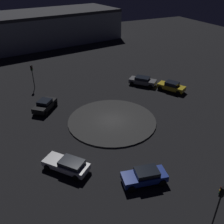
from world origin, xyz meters
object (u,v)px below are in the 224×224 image
at_px(car_blue, 145,176).
at_px(car_grey, 143,81).
at_px(car_yellow, 171,86).
at_px(car_black, 45,105).
at_px(traffic_light_northeast, 32,72).
at_px(traffic_light_west, 220,199).
at_px(store_building, 49,27).
at_px(car_white, 67,164).

bearing_deg(car_blue, car_grey, -109.55).
bearing_deg(car_yellow, car_black, -125.85).
relative_size(car_black, traffic_light_northeast, 1.07).
relative_size(car_yellow, traffic_light_northeast, 1.18).
height_order(car_grey, car_black, car_black).
height_order(car_yellow, car_grey, car_yellow).
relative_size(car_black, traffic_light_west, 1.01).
distance_m(car_yellow, store_building, 40.51).
xyz_separation_m(traffic_light_northeast, traffic_light_west, (-31.97, -7.22, 0.16)).
bearing_deg(car_grey, car_yellow, -5.29).
height_order(car_white, store_building, store_building).
distance_m(car_grey, store_building, 35.94).
relative_size(car_blue, car_grey, 0.97).
bearing_deg(store_building, car_grey, 93.58).
height_order(car_yellow, traffic_light_northeast, traffic_light_northeast).
distance_m(car_blue, car_grey, 22.28).
distance_m(car_yellow, car_black, 19.88).
height_order(car_blue, traffic_light_northeast, traffic_light_northeast).
xyz_separation_m(car_yellow, car_black, (2.74, 19.69, -0.03)).
bearing_deg(traffic_light_northeast, car_blue, -13.93).
distance_m(car_white, store_building, 50.65).
distance_m(car_yellow, traffic_light_northeast, 22.49).
bearing_deg(store_building, car_black, 67.26).
height_order(car_blue, store_building, store_building).
distance_m(car_blue, traffic_light_northeast, 26.39).
xyz_separation_m(traffic_light_west, store_building, (60.23, -2.53, 0.92)).
xyz_separation_m(car_white, traffic_light_west, (-10.81, -8.15, 2.24)).
distance_m(car_grey, car_white, 22.68).
xyz_separation_m(car_black, traffic_light_west, (-23.78, -7.35, 2.18)).
relative_size(car_white, traffic_light_northeast, 1.20).
bearing_deg(traffic_light_west, car_yellow, -31.33).
height_order(car_black, car_white, car_black).
relative_size(car_blue, traffic_light_west, 1.06).
bearing_deg(car_black, traffic_light_west, -120.85).
bearing_deg(car_white, car_grey, -89.82).
xyz_separation_m(car_grey, traffic_light_west, (-25.10, 9.46, 2.18)).
relative_size(traffic_light_northeast, store_building, 0.10).
xyz_separation_m(car_grey, store_building, (35.13, 6.94, 3.10)).
bearing_deg(car_white, store_building, -51.06).
height_order(traffic_light_northeast, store_building, store_building).
distance_m(car_grey, car_black, 16.86).
bearing_deg(car_white, car_yellow, -102.34).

